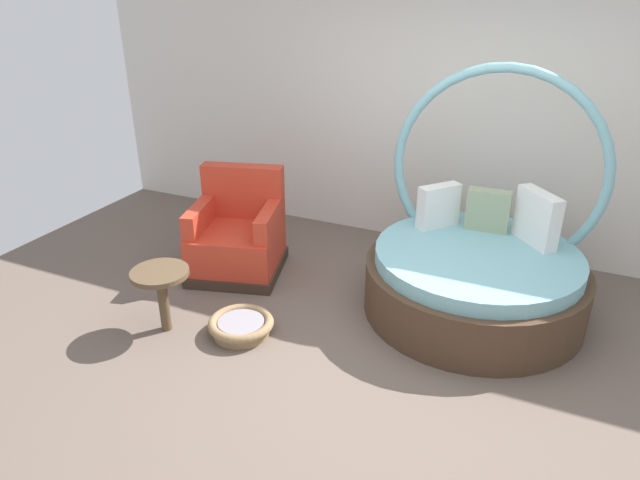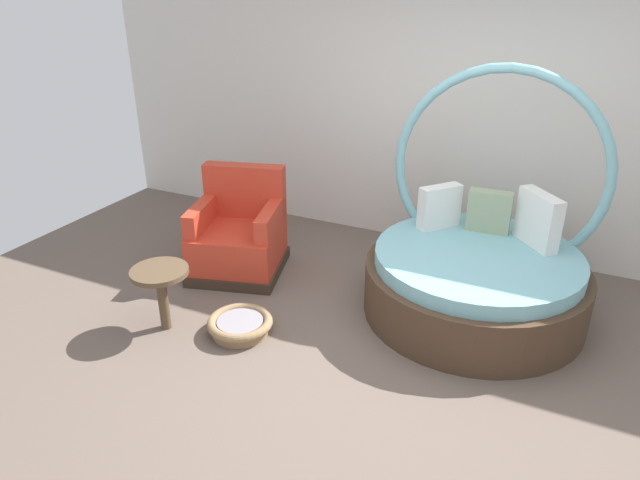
{
  "view_description": "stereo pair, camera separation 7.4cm",
  "coord_description": "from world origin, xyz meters",
  "px_view_note": "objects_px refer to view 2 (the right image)",
  "views": [
    {
      "loc": [
        0.99,
        -3.21,
        2.56
      ],
      "look_at": [
        -0.78,
        0.68,
        0.55
      ],
      "focal_mm": 32.14,
      "sensor_mm": 36.0,
      "label": 1
    },
    {
      "loc": [
        1.05,
        -3.17,
        2.56
      ],
      "look_at": [
        -0.78,
        0.68,
        0.55
      ],
      "focal_mm": 32.14,
      "sensor_mm": 36.0,
      "label": 2
    }
  ],
  "objects_px": {
    "round_daybed": "(478,267)",
    "pet_basket": "(240,325)",
    "red_armchair": "(239,237)",
    "side_table": "(160,280)"
  },
  "relations": [
    {
      "from": "round_daybed",
      "to": "pet_basket",
      "type": "xyz_separation_m",
      "value": [
        -1.56,
        -1.15,
        -0.31
      ]
    },
    {
      "from": "red_armchair",
      "to": "pet_basket",
      "type": "height_order",
      "value": "red_armchair"
    },
    {
      "from": "pet_basket",
      "to": "red_armchair",
      "type": "bearing_deg",
      "value": 122.38
    },
    {
      "from": "round_daybed",
      "to": "side_table",
      "type": "xyz_separation_m",
      "value": [
        -2.13,
        -1.34,
        0.05
      ]
    },
    {
      "from": "round_daybed",
      "to": "pet_basket",
      "type": "relative_size",
      "value": 3.8
    },
    {
      "from": "pet_basket",
      "to": "side_table",
      "type": "bearing_deg",
      "value": -161.51
    },
    {
      "from": "round_daybed",
      "to": "side_table",
      "type": "distance_m",
      "value": 2.52
    },
    {
      "from": "pet_basket",
      "to": "round_daybed",
      "type": "bearing_deg",
      "value": 36.36
    },
    {
      "from": "round_daybed",
      "to": "red_armchair",
      "type": "relative_size",
      "value": 1.97
    },
    {
      "from": "red_armchair",
      "to": "side_table",
      "type": "xyz_separation_m",
      "value": [
        0.01,
        -1.1,
        0.1
      ]
    }
  ]
}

